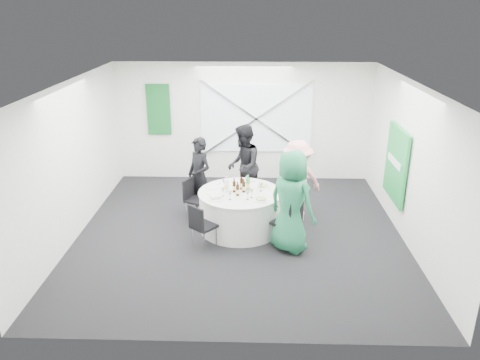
{
  "coord_description": "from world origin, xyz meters",
  "views": [
    {
      "loc": [
        0.24,
        -7.84,
        4.07
      ],
      "look_at": [
        0.0,
        0.2,
        1.0
      ],
      "focal_mm": 35.0,
      "sensor_mm": 36.0,
      "label": 1
    }
  ],
  "objects_px": {
    "chair_back_left": "(193,196)",
    "person_man_back_left": "(199,176)",
    "chair_front_left": "(201,224)",
    "banquet_table": "(240,211)",
    "person_woman_pink": "(297,181)",
    "chair_front_right": "(290,219)",
    "person_woman_green": "(291,202)",
    "chair_back_right": "(291,190)",
    "chair_back": "(248,183)",
    "green_water_bottle": "(248,184)",
    "clear_water_bottle": "(227,186)",
    "person_man_back": "(243,166)"
  },
  "relations": [
    {
      "from": "chair_back_left",
      "to": "clear_water_bottle",
      "type": "xyz_separation_m",
      "value": [
        0.7,
        -0.48,
        0.41
      ]
    },
    {
      "from": "banquet_table",
      "to": "chair_back_right",
      "type": "bearing_deg",
      "value": 32.74
    },
    {
      "from": "chair_back",
      "to": "clear_water_bottle",
      "type": "height_order",
      "value": "clear_water_bottle"
    },
    {
      "from": "chair_back_left",
      "to": "clear_water_bottle",
      "type": "distance_m",
      "value": 0.94
    },
    {
      "from": "person_woman_pink",
      "to": "chair_back_right",
      "type": "bearing_deg",
      "value": -88.85
    },
    {
      "from": "chair_back_right",
      "to": "green_water_bottle",
      "type": "bearing_deg",
      "value": -90.14
    },
    {
      "from": "person_woman_green",
      "to": "person_man_back_left",
      "type": "bearing_deg",
      "value": -0.96
    },
    {
      "from": "person_woman_pink",
      "to": "person_woman_green",
      "type": "bearing_deg",
      "value": 58.3
    },
    {
      "from": "person_man_back_left",
      "to": "person_man_back",
      "type": "relative_size",
      "value": 0.91
    },
    {
      "from": "chair_back",
      "to": "person_woman_green",
      "type": "xyz_separation_m",
      "value": [
        0.76,
        -1.87,
        0.4
      ]
    },
    {
      "from": "chair_back",
      "to": "green_water_bottle",
      "type": "xyz_separation_m",
      "value": [
        0.01,
        -1.03,
        0.38
      ]
    },
    {
      "from": "green_water_bottle",
      "to": "chair_back_left",
      "type": "bearing_deg",
      "value": 161.45
    },
    {
      "from": "chair_back_left",
      "to": "chair_front_left",
      "type": "bearing_deg",
      "value": -140.65
    },
    {
      "from": "chair_back_left",
      "to": "chair_front_left",
      "type": "height_order",
      "value": "chair_front_left"
    },
    {
      "from": "person_man_back_left",
      "to": "person_woman_pink",
      "type": "relative_size",
      "value": 0.97
    },
    {
      "from": "chair_back_right",
      "to": "person_woman_pink",
      "type": "bearing_deg",
      "value": -9.17
    },
    {
      "from": "chair_front_right",
      "to": "person_woman_pink",
      "type": "xyz_separation_m",
      "value": [
        0.2,
        1.13,
        0.27
      ]
    },
    {
      "from": "green_water_bottle",
      "to": "person_man_back_left",
      "type": "bearing_deg",
      "value": 146.49
    },
    {
      "from": "person_man_back_left",
      "to": "clear_water_bottle",
      "type": "bearing_deg",
      "value": -10.33
    },
    {
      "from": "banquet_table",
      "to": "person_man_back_left",
      "type": "height_order",
      "value": "person_man_back_left"
    },
    {
      "from": "person_woman_green",
      "to": "clear_water_bottle",
      "type": "xyz_separation_m",
      "value": [
        -1.14,
        0.73,
        -0.02
      ]
    },
    {
      "from": "banquet_table",
      "to": "clear_water_bottle",
      "type": "distance_m",
      "value": 0.56
    },
    {
      "from": "chair_back",
      "to": "chair_front_right",
      "type": "xyz_separation_m",
      "value": [
        0.75,
        -1.81,
        0.04
      ]
    },
    {
      "from": "green_water_bottle",
      "to": "clear_water_bottle",
      "type": "distance_m",
      "value": 0.41
    },
    {
      "from": "chair_back_right",
      "to": "person_woman_green",
      "type": "relative_size",
      "value": 0.53
    },
    {
      "from": "chair_back",
      "to": "person_man_back",
      "type": "xyz_separation_m",
      "value": [
        -0.1,
        0.03,
        0.37
      ]
    },
    {
      "from": "person_man_back",
      "to": "banquet_table",
      "type": "bearing_deg",
      "value": 0.0
    },
    {
      "from": "banquet_table",
      "to": "person_man_back_left",
      "type": "distance_m",
      "value": 1.2
    },
    {
      "from": "chair_front_right",
      "to": "person_woman_green",
      "type": "distance_m",
      "value": 0.36
    },
    {
      "from": "chair_back_right",
      "to": "green_water_bottle",
      "type": "height_order",
      "value": "green_water_bottle"
    },
    {
      "from": "person_woman_pink",
      "to": "chair_front_left",
      "type": "bearing_deg",
      "value": 12.62
    },
    {
      "from": "chair_back_right",
      "to": "clear_water_bottle",
      "type": "relative_size",
      "value": 3.05
    },
    {
      "from": "chair_front_right",
      "to": "person_woman_pink",
      "type": "bearing_deg",
      "value": -152.31
    },
    {
      "from": "person_woman_green",
      "to": "clear_water_bottle",
      "type": "height_order",
      "value": "person_woman_green"
    },
    {
      "from": "person_man_back_left",
      "to": "chair_back_right",
      "type": "bearing_deg",
      "value": 38.46
    },
    {
      "from": "banquet_table",
      "to": "chair_front_right",
      "type": "xyz_separation_m",
      "value": [
        0.89,
        -0.69,
        0.17
      ]
    },
    {
      "from": "banquet_table",
      "to": "chair_front_right",
      "type": "bearing_deg",
      "value": -37.56
    },
    {
      "from": "green_water_bottle",
      "to": "chair_back_right",
      "type": "bearing_deg",
      "value": 32.6
    },
    {
      "from": "person_man_back",
      "to": "clear_water_bottle",
      "type": "bearing_deg",
      "value": -11.87
    },
    {
      "from": "chair_back_left",
      "to": "chair_front_right",
      "type": "bearing_deg",
      "value": -95.89
    },
    {
      "from": "chair_front_left",
      "to": "person_man_back",
      "type": "distance_m",
      "value": 2.09
    },
    {
      "from": "chair_front_left",
      "to": "clear_water_bottle",
      "type": "relative_size",
      "value": 2.64
    },
    {
      "from": "banquet_table",
      "to": "chair_back_left",
      "type": "height_order",
      "value": "chair_back_left"
    },
    {
      "from": "chair_back",
      "to": "person_woman_pink",
      "type": "xyz_separation_m",
      "value": [
        0.95,
        -0.68,
        0.32
      ]
    },
    {
      "from": "chair_front_left",
      "to": "person_man_back_left",
      "type": "xyz_separation_m",
      "value": [
        -0.18,
        1.53,
        0.31
      ]
    },
    {
      "from": "chair_back_left",
      "to": "person_man_back_left",
      "type": "bearing_deg",
      "value": 5.48
    },
    {
      "from": "chair_front_left",
      "to": "chair_front_right",
      "type": "bearing_deg",
      "value": -136.34
    },
    {
      "from": "chair_back",
      "to": "person_woman_pink",
      "type": "bearing_deg",
      "value": -28.49
    },
    {
      "from": "person_woman_pink",
      "to": "green_water_bottle",
      "type": "bearing_deg",
      "value": -1.95
    },
    {
      "from": "chair_front_left",
      "to": "person_woman_green",
      "type": "distance_m",
      "value": 1.61
    }
  ]
}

